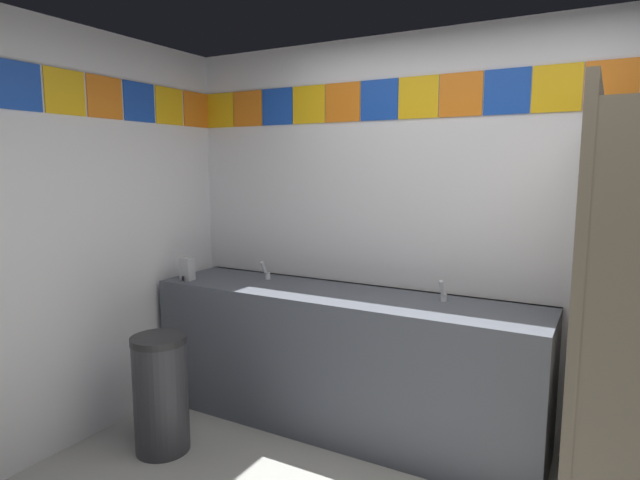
# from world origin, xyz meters

# --- Properties ---
(wall_back) EXTENTS (4.19, 0.09, 2.52)m
(wall_back) POSITION_xyz_m (-0.00, 1.54, 1.27)
(wall_back) COLOR silver
(wall_back) RESTS_ON ground_plane
(wall_side) EXTENTS (0.09, 2.99, 2.52)m
(wall_side) POSITION_xyz_m (-2.14, -0.00, 1.27)
(wall_side) COLOR silver
(wall_side) RESTS_ON ground_plane
(vanity_counter) EXTENTS (2.54, 0.61, 0.90)m
(vanity_counter) POSITION_xyz_m (-0.78, 1.19, 0.46)
(vanity_counter) COLOR #4C515B
(vanity_counter) RESTS_ON ground_plane
(faucet_left) EXTENTS (0.04, 0.10, 0.14)m
(faucet_left) POSITION_xyz_m (-1.41, 1.28, 0.95)
(faucet_left) COLOR silver
(faucet_left) RESTS_ON vanity_counter
(faucet_right) EXTENTS (0.04, 0.10, 0.14)m
(faucet_right) POSITION_xyz_m (-0.14, 1.28, 0.95)
(faucet_right) COLOR silver
(faucet_right) RESTS_ON vanity_counter
(soap_dispenser) EXTENTS (0.09, 0.09, 0.16)m
(soap_dispenser) POSITION_xyz_m (-1.89, 1.00, 0.98)
(soap_dispenser) COLOR #B7BABF
(soap_dispenser) RESTS_ON vanity_counter
(stall_divider) EXTENTS (0.92, 1.54, 1.97)m
(stall_divider) POSITION_xyz_m (0.78, 0.46, 0.98)
(stall_divider) COLOR #726651
(stall_divider) RESTS_ON ground_plane
(trash_bin) EXTENTS (0.33, 0.33, 0.71)m
(trash_bin) POSITION_xyz_m (-1.57, 0.41, 0.35)
(trash_bin) COLOR #333338
(trash_bin) RESTS_ON ground_plane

